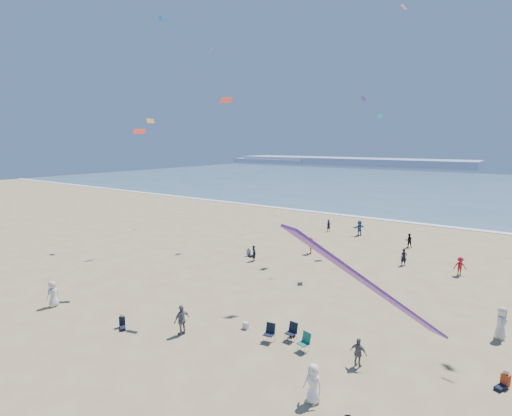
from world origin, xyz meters
The scene contains 11 objects.
ground centered at (0.00, 0.00, 0.00)m, with size 220.00×220.00×0.00m, color tan.
ocean centered at (0.00, 95.00, 0.03)m, with size 220.00×100.00×0.06m, color #476B84.
surf_line centered at (0.00, 45.00, 0.04)m, with size 220.00×1.20×0.08m, color white.
headland_far centered at (-60.00, 170.00, 1.60)m, with size 110.00×20.00×3.20m, color #7A8EA8.
headland_near centered at (-100.00, 165.00, 1.00)m, with size 40.00×14.00×2.00m, color #7A8EA8.
standing_flyers centered at (4.38, 12.91, 0.85)m, with size 30.37×41.22×1.93m.
seated_group centered at (2.84, 5.55, 0.42)m, with size 22.32×26.57×0.84m.
chair_cluster centered at (4.29, 7.67, 0.50)m, with size 2.71×1.46×1.00m.
white_tote centered at (1.38, 7.84, 0.20)m, with size 0.35×0.20×0.40m, color silver.
black_backpack centered at (4.06, 8.57, 0.19)m, with size 0.30×0.22×0.38m, color black.
kites_aloft centered at (8.31, 12.01, 14.42)m, with size 45.33×40.56×29.65m.
Camera 1 is at (14.45, -9.39, 10.69)m, focal length 28.00 mm.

